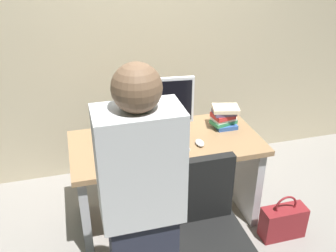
{
  "coord_description": "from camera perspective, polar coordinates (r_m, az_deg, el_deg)",
  "views": [
    {
      "loc": [
        -0.63,
        -2.33,
        2.11
      ],
      "look_at": [
        0.0,
        -0.05,
        0.87
      ],
      "focal_mm": 40.05,
      "sensor_mm": 36.0,
      "label": 1
    }
  ],
  "objects": [
    {
      "name": "ground_plane",
      "position": [
        3.21,
        -0.24,
        -13.49
      ],
      "size": [
        9.0,
        9.0,
        0.0
      ],
      "primitive_type": "plane",
      "color": "gray"
    },
    {
      "name": "wall_back",
      "position": [
        3.35,
        -4.49,
        17.02
      ],
      "size": [
        6.4,
        0.1,
        3.0
      ],
      "primitive_type": "cube",
      "color": "tan",
      "rests_on": "ground"
    },
    {
      "name": "desk",
      "position": [
        2.91,
        -0.26,
        -6.07
      ],
      "size": [
        1.42,
        0.7,
        0.72
      ],
      "color": "#93704C",
      "rests_on": "ground"
    },
    {
      "name": "office_chair",
      "position": [
        2.41,
        5.97,
        -16.93
      ],
      "size": [
        0.52,
        0.52,
        0.94
      ],
      "color": "black",
      "rests_on": "ground"
    },
    {
      "name": "person_at_desk",
      "position": [
        1.94,
        -3.99,
        -13.41
      ],
      "size": [
        0.4,
        0.24,
        1.64
      ],
      "color": "#262838",
      "rests_on": "ground"
    },
    {
      "name": "monitor",
      "position": [
        2.76,
        -1.56,
        3.4
      ],
      "size": [
        0.54,
        0.16,
        0.46
      ],
      "color": "silver",
      "rests_on": "desk"
    },
    {
      "name": "keyboard",
      "position": [
        2.66,
        -1.45,
        -3.72
      ],
      "size": [
        0.43,
        0.14,
        0.02
      ],
      "primitive_type": "cube",
      "rotation": [
        0.0,
        0.0,
        0.03
      ],
      "color": "white",
      "rests_on": "desk"
    },
    {
      "name": "mouse",
      "position": [
        2.74,
        4.85,
        -2.57
      ],
      "size": [
        0.06,
        0.1,
        0.03
      ],
      "primitive_type": "ellipsoid",
      "color": "white",
      "rests_on": "desk"
    },
    {
      "name": "cup_near_keyboard",
      "position": [
        2.58,
        -9.7,
        -4.18
      ],
      "size": [
        0.07,
        0.07,
        0.1
      ],
      "primitive_type": "cylinder",
      "color": "silver",
      "rests_on": "desk"
    },
    {
      "name": "cup_by_monitor",
      "position": [
        2.83,
        -10.53,
        -1.32
      ],
      "size": [
        0.07,
        0.07,
        0.09
      ],
      "primitive_type": "cylinder",
      "color": "white",
      "rests_on": "desk"
    },
    {
      "name": "book_stack",
      "position": [
        2.98,
        8.56,
        1.41
      ],
      "size": [
        0.23,
        0.2,
        0.18
      ],
      "color": "#3359A5",
      "rests_on": "desk"
    },
    {
      "name": "handbag",
      "position": [
        3.08,
        17.1,
        -13.74
      ],
      "size": [
        0.34,
        0.14,
        0.38
      ],
      "color": "maroon",
      "rests_on": "ground"
    }
  ]
}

